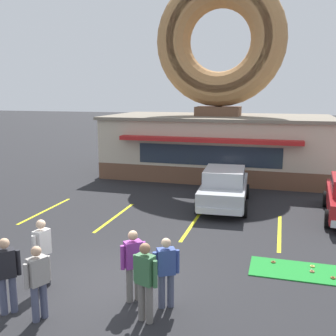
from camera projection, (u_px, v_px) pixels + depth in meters
name	position (u px, v px, depth m)	size (l,w,h in m)	color
ground_plane	(108.00, 285.00, 9.60)	(160.00, 160.00, 0.00)	#232326
donut_shop_building	(218.00, 109.00, 21.93)	(12.30, 6.75, 10.96)	brown
putting_mat	(330.00, 275.00, 10.12)	(4.05, 1.22, 0.03)	#1E842D
mini_donut_near_left	(312.00, 266.00, 10.53)	(0.13, 0.13, 0.04)	#E5C666
mini_donut_near_right	(312.00, 271.00, 10.23)	(0.13, 0.13, 0.04)	#A5724C
mini_donut_mid_centre	(273.00, 262.00, 10.80)	(0.13, 0.13, 0.04)	brown
mini_donut_far_left	(333.00, 278.00, 9.88)	(0.13, 0.13, 0.04)	brown
golf_ball	(312.00, 269.00, 10.33)	(0.04, 0.04, 0.04)	white
car_silver	(224.00, 186.00, 16.13)	(2.17, 4.65, 1.60)	#B2B5BA
pedestrian_blue_sweater_man	(6.00, 272.00, 8.22)	(0.45, 0.44, 1.68)	#474C66
pedestrian_hooded_kid	(166.00, 270.00, 8.46)	(0.53, 0.40, 1.59)	#474C66
pedestrian_leather_jacket_man	(133.00, 262.00, 8.72)	(0.46, 0.44, 1.66)	slate
pedestrian_clipboard_woman	(38.00, 280.00, 7.99)	(0.37, 0.55, 1.61)	#474C66
pedestrian_beanie_man	(145.00, 278.00, 7.92)	(0.57, 0.35, 1.70)	slate
pedestrian_crossing_woman	(42.00, 250.00, 9.33)	(0.30, 0.59, 1.70)	#232328
trash_bin	(104.00, 168.00, 21.81)	(0.57, 0.57, 0.97)	#232833
parking_stripe_far_left	(46.00, 210.00, 15.68)	(0.12, 3.60, 0.01)	yellow
parking_stripe_left	(115.00, 217.00, 14.86)	(0.12, 3.60, 0.01)	yellow
parking_stripe_mid_left	(193.00, 224.00, 14.05)	(0.12, 3.60, 0.01)	yellow
parking_stripe_centre	(279.00, 232.00, 13.23)	(0.12, 3.60, 0.01)	yellow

